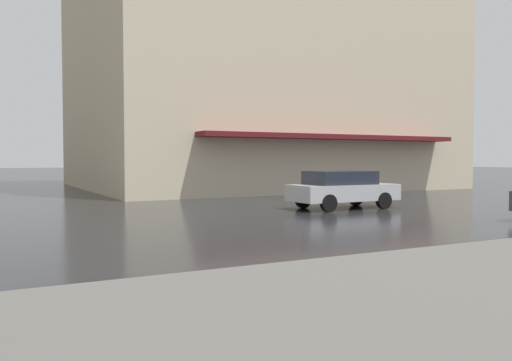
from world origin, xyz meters
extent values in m
cube|color=beige|center=(21.84, -21.67, 8.19)|extent=(18.68, 21.81, 16.39)
cube|color=#591419|center=(11.90, -21.67, 3.00)|extent=(1.20, 15.27, 0.24)
cube|color=#B7B7BC|center=(5.50, -17.24, 0.61)|extent=(1.75, 4.10, 0.60)
cube|color=#232833|center=(5.50, -17.09, 1.16)|extent=(1.54, 2.46, 0.50)
cylinder|color=black|center=(6.33, -18.49, 0.31)|extent=(0.20, 0.62, 0.62)
cylinder|color=black|center=(4.67, -18.49, 0.31)|extent=(0.20, 0.62, 0.62)
cylinder|color=black|center=(6.33, -15.99, 0.31)|extent=(0.20, 0.62, 0.62)
cylinder|color=black|center=(4.67, -15.99, 0.31)|extent=(0.20, 0.62, 0.62)
camera|label=1|loc=(-10.52, -5.15, 1.86)|focal=37.16mm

